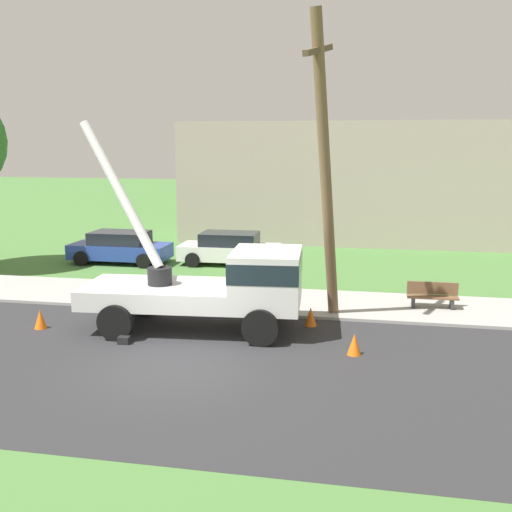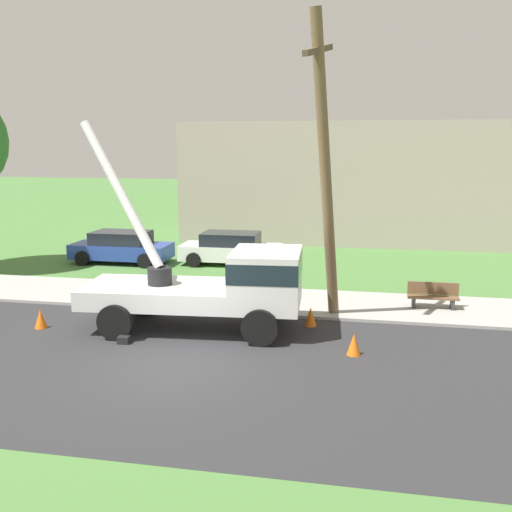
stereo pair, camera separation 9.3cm
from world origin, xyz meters
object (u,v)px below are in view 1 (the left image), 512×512
Objects in this scene: utility_truck at (221,282)px; parked_sedan_white at (230,248)px; traffic_cone_curbside at (311,317)px; traffic_cone_behind at (40,319)px; park_bench at (432,296)px; traffic_cone_ahead at (354,344)px; parked_sedan_blue at (120,247)px; leaning_utility_pole at (325,170)px.

parked_sedan_white is (-1.96, 9.25, -0.70)m from utility_truck.
traffic_cone_curbside is 9.49m from parked_sedan_white.
traffic_cone_behind is at bearing -170.51° from utility_truck.
parked_sedan_white is 10.07m from park_bench.
park_bench reaches higher than traffic_cone_curbside.
traffic_cone_curbside is 4.41m from park_bench.
traffic_cone_ahead is 14.61m from parked_sedan_blue.
traffic_cone_behind is 10.63m from parked_sedan_white.
parked_sedan_white is at bearing 143.78° from park_bench.
leaning_utility_pole is 15.81× the size of traffic_cone_curbside.
traffic_cone_curbside is 0.13× the size of parked_sedan_blue.
traffic_cone_behind is (-9.02, 0.48, 0.00)m from traffic_cone_ahead.
leaning_utility_pole is 10.12m from parked_sedan_white.
park_bench is at bearing -22.21° from parked_sedan_blue.
parked_sedan_blue is at bearing 128.50° from utility_truck.
traffic_cone_curbside is 0.35× the size of park_bench.
park_bench is at bearing 32.14° from leaning_utility_pole.
park_bench is at bearing -36.22° from parked_sedan_white.
traffic_cone_behind is 1.00× the size of traffic_cone_curbside.
traffic_cone_ahead is 1.00× the size of traffic_cone_curbside.
traffic_cone_curbside is (-1.34, 2.23, 0.00)m from traffic_cone_ahead.
traffic_cone_ahead is 5.21m from park_bench.
traffic_cone_curbside is at bearing -62.04° from parked_sedan_white.
leaning_utility_pole is 15.81× the size of traffic_cone_ahead.
traffic_cone_curbside is at bearing -134.98° from leaning_utility_pole.
traffic_cone_ahead is 0.35× the size of park_bench.
utility_truck is at bearing -151.83° from park_bench.
parked_sedan_blue reaches higher than park_bench.
parked_sedan_blue is (-9.64, 7.43, -3.84)m from leaning_utility_pole.
park_bench is (13.01, -5.31, -0.25)m from parked_sedan_blue.
leaning_utility_pole reaches higher than parked_sedan_white.
leaning_utility_pole is 5.53× the size of park_bench.
utility_truck reaches higher than parked_sedan_white.
utility_truck is 9.48m from parked_sedan_white.
traffic_cone_behind is at bearing 176.92° from traffic_cone_ahead.
traffic_cone_ahead is at bearing -58.98° from traffic_cone_curbside.
traffic_cone_ahead is 9.04m from traffic_cone_behind.
traffic_cone_ahead is (1.03, -2.54, -4.27)m from leaning_utility_pole.
traffic_cone_behind is at bearing -107.75° from parked_sedan_white.
utility_truck is 0.78× the size of leaning_utility_pole.
utility_truck is at bearing 9.49° from traffic_cone_behind.
leaning_utility_pole is 15.81× the size of traffic_cone_behind.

